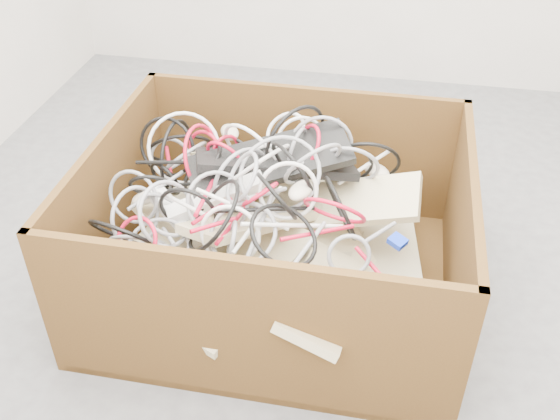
% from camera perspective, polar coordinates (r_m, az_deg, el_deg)
% --- Properties ---
extents(ground, '(3.00, 3.00, 0.00)m').
position_cam_1_polar(ground, '(2.28, 3.52, -4.17)').
color(ground, '#4C4C4E').
rests_on(ground, ground).
extents(cardboard_box, '(1.12, 0.93, 0.51)m').
position_cam_1_polar(cardboard_box, '(2.08, -0.52, -3.92)').
color(cardboard_box, '#432910').
rests_on(cardboard_box, ground).
extents(keyboard_pile, '(0.90, 0.93, 0.42)m').
position_cam_1_polar(keyboard_pile, '(2.01, -0.34, -0.53)').
color(keyboard_pile, beige).
rests_on(keyboard_pile, cardboard_box).
extents(mice_scatter, '(0.79, 0.70, 0.18)m').
position_cam_1_polar(mice_scatter, '(1.95, -2.50, 1.82)').
color(mice_scatter, '#BAAB95').
rests_on(mice_scatter, keyboard_pile).
extents(power_strip_left, '(0.29, 0.19, 0.12)m').
position_cam_1_polar(power_strip_left, '(1.91, -5.59, 1.04)').
color(power_strip_left, silver).
rests_on(power_strip_left, keyboard_pile).
extents(power_strip_right, '(0.23, 0.20, 0.08)m').
position_cam_1_polar(power_strip_right, '(1.95, -9.10, -0.47)').
color(power_strip_right, silver).
rests_on(power_strip_right, keyboard_pile).
extents(vga_plug, '(0.06, 0.06, 0.03)m').
position_cam_1_polar(vga_plug, '(1.81, 10.29, -2.72)').
color(vga_plug, '#0C2BC0').
rests_on(vga_plug, keyboard_pile).
extents(cable_tangle, '(0.95, 0.75, 0.46)m').
position_cam_1_polar(cable_tangle, '(1.94, -3.77, 2.61)').
color(cable_tangle, black).
rests_on(cable_tangle, keyboard_pile).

